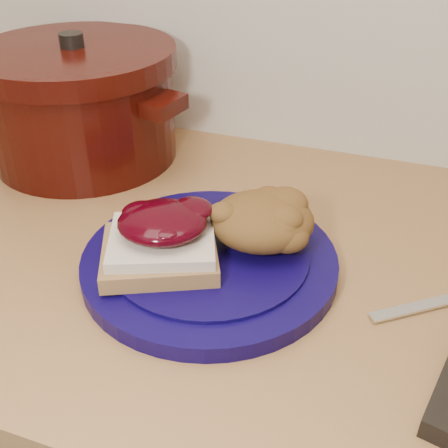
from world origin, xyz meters
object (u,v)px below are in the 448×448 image
(dutch_oven, at_px, (81,103))
(pepper_grinder, at_px, (68,99))
(plate, at_px, (210,262))
(butter_knife, at_px, (446,300))

(dutch_oven, relative_size, pepper_grinder, 2.92)
(plate, distance_m, dutch_oven, 0.36)
(plate, xyz_separation_m, pepper_grinder, (-0.35, 0.27, 0.05))
(pepper_grinder, bearing_deg, dutch_oven, -42.68)
(dutch_oven, height_order, pepper_grinder, dutch_oven)
(butter_knife, height_order, dutch_oven, dutch_oven)
(plate, height_order, dutch_oven, dutch_oven)
(plate, relative_size, butter_knife, 1.62)
(butter_knife, xyz_separation_m, dutch_oven, (-0.53, 0.18, 0.08))
(butter_knife, bearing_deg, dutch_oven, 124.00)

